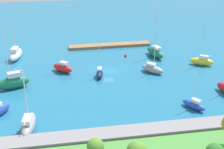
% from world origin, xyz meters
% --- Properties ---
extents(water, '(160.00, 160.00, 0.00)m').
position_xyz_m(water, '(0.00, 0.00, 0.00)').
color(water, '#1E668C').
rests_on(water, ground).
extents(pier_dock, '(24.53, 2.81, 0.81)m').
position_xyz_m(pier_dock, '(-3.10, -17.12, 0.40)').
color(pier_dock, olive).
rests_on(pier_dock, ground).
extents(breakwater, '(61.74, 3.63, 1.33)m').
position_xyz_m(breakwater, '(0.00, 28.04, 0.66)').
color(breakwater, gray).
rests_on(breakwater, ground).
extents(park_tree_center, '(2.71, 2.71, 4.52)m').
position_xyz_m(park_tree_center, '(7.64, 35.19, 4.06)').
color(park_tree_center, brown).
rests_on(park_tree_center, shoreline_park).
extents(sailboat_green_mid_basin, '(8.03, 4.05, 14.77)m').
position_xyz_m(sailboat_green_mid_basin, '(23.09, 5.70, 1.65)').
color(sailboat_green_mid_basin, '#19724C').
rests_on(sailboat_green_mid_basin, water).
extents(sailboat_gray_along_channel, '(5.68, 5.62, 8.55)m').
position_xyz_m(sailboat_gray_along_channel, '(-10.79, 2.71, 1.04)').
color(sailboat_gray_along_channel, gray).
rests_on(sailboat_gray_along_channel, water).
extents(sailboat_blue_off_beacon, '(4.32, 5.07, 7.73)m').
position_xyz_m(sailboat_blue_off_beacon, '(24.50, 16.89, 1.13)').
color(sailboat_blue_off_beacon, '#2347B2').
rests_on(sailboat_blue_off_beacon, water).
extents(sailboat_yellow_center_basin, '(6.27, 4.33, 11.11)m').
position_xyz_m(sailboat_yellow_center_basin, '(-24.87, 0.42, 1.17)').
color(sailboat_yellow_center_basin, yellow).
rests_on(sailboat_yellow_center_basin, water).
extents(sailboat_white_west_end, '(4.06, 7.72, 11.41)m').
position_xyz_m(sailboat_white_west_end, '(23.86, -12.07, 1.42)').
color(sailboat_white_west_end, white).
rests_on(sailboat_white_west_end, water).
extents(sailboat_navy_lone_north, '(2.47, 4.79, 8.72)m').
position_xyz_m(sailboat_navy_lone_north, '(2.70, 3.04, 0.97)').
color(sailboat_navy_lone_north, '#141E4C').
rests_on(sailboat_navy_lone_north, water).
extents(sailboat_green_east_end, '(4.28, 7.64, 13.78)m').
position_xyz_m(sailboat_green_east_end, '(-14.36, -7.20, 1.42)').
color(sailboat_green_east_end, '#19724C').
rests_on(sailboat_green_east_end, water).
extents(sailboat_red_lone_south, '(5.57, 5.22, 8.79)m').
position_xyz_m(sailboat_red_lone_south, '(11.51, -1.33, 1.22)').
color(sailboat_red_lone_south, red).
rests_on(sailboat_red_lone_south, water).
extents(sailboat_gray_far_north, '(3.26, 7.95, 11.67)m').
position_xyz_m(sailboat_gray_far_north, '(18.58, 23.09, 1.31)').
color(sailboat_gray_far_north, gray).
rests_on(sailboat_gray_far_north, water).
extents(sailboat_blue_outer_mooring, '(4.34, 5.20, 8.02)m').
position_xyz_m(sailboat_blue_outer_mooring, '(-14.35, 20.98, 0.95)').
color(sailboat_blue_outer_mooring, '#2347B2').
rests_on(sailboat_blue_outer_mooring, water).
extents(mooring_buoy_red, '(0.75, 0.75, 0.75)m').
position_xyz_m(mooring_buoy_red, '(-6.21, -8.64, 0.38)').
color(mooring_buoy_red, red).
rests_on(mooring_buoy_red, water).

